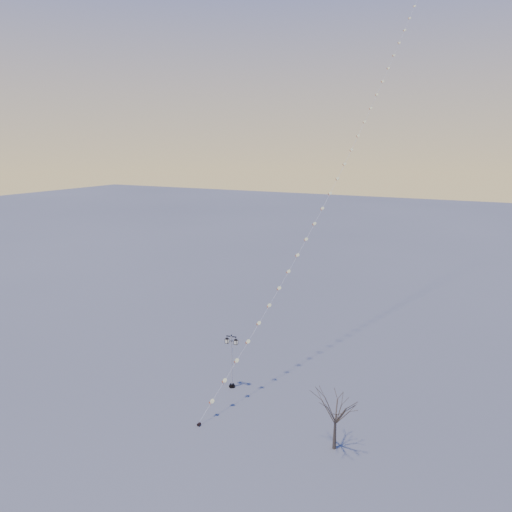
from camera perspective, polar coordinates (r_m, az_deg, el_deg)
The scene contains 4 objects.
ground at distance 34.37m, azimuth -3.52°, elevation -18.68°, with size 300.00×300.00×0.00m, color slate.
street_lamp at distance 37.02m, azimuth -2.91°, elevation -12.05°, with size 1.08×0.48×4.30m.
bare_tree at distance 30.53m, azimuth 9.46°, elevation -17.72°, with size 2.20×2.20×3.65m.
kite_train at distance 49.38m, azimuth 12.62°, elevation 18.32°, with size 7.66×48.56×45.93m.
Camera 1 is at (15.01, -25.12, 18.03)m, focal length 33.64 mm.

